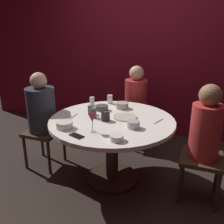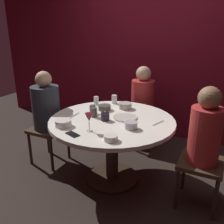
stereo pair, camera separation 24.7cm
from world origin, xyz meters
The scene contains 21 objects.
ground_plane centered at (0.00, 0.00, 0.00)m, with size 8.00×8.00×0.00m, color #2D231E.
back_wall centered at (0.00, 1.52, 1.30)m, with size 6.00×0.10×2.60m, color maroon.
dining_table centered at (0.00, 0.00, 0.58)m, with size 1.33×1.33×0.74m.
seated_diner_left centered at (-0.89, 0.00, 0.73)m, with size 0.40×0.40×1.18m.
seated_diner_back centered at (0.00, 0.96, 0.72)m, with size 0.40×0.40×1.16m.
seated_diner_right centered at (0.94, 0.00, 0.73)m, with size 0.40×0.40×1.19m.
candle_holder centered at (-0.05, -0.06, 0.78)m, with size 0.09×0.09×0.10m.
wine_glass centered at (-0.05, -0.37, 0.87)m, with size 0.08×0.08×0.18m.
dinner_plate centered at (0.11, 0.09, 0.74)m, with size 0.26×0.26×0.01m, color beige.
cell_phone centered at (-0.15, -0.51, 0.74)m, with size 0.07×0.14×0.01m, color black.
bowl_serving_large centered at (0.28, -0.15, 0.77)m, with size 0.12×0.12×0.07m, color #B7B7BC.
bowl_salad_center centered at (-0.01, 0.38, 0.77)m, with size 0.15×0.15×0.07m, color #B2ADA3.
bowl_small_white centered at (-0.35, -0.39, 0.77)m, with size 0.16×0.16×0.06m, color silver.
bowl_sauce_side centered at (0.22, -0.47, 0.76)m, with size 0.12×0.12×0.05m, color silver.
bowl_rice_portion centered at (-0.21, 0.23, 0.77)m, with size 0.15×0.15×0.06m, color #4C4742.
cup_near_candle centered at (-0.40, 0.37, 0.79)m, with size 0.06×0.06×0.10m, color silver.
cup_by_left_diner centered at (-0.21, -0.02, 0.79)m, with size 0.07×0.07×0.10m, color #4C4742.
cup_by_right_diner centered at (-0.28, 0.08, 0.78)m, with size 0.07×0.07×0.09m, color #4C4742.
cup_center_front centered at (-0.22, 0.52, 0.79)m, with size 0.07×0.07×0.11m, color silver.
fork_near_plate centered at (0.47, 0.10, 0.74)m, with size 0.02×0.18×0.01m, color #B7B7BC.
knife_near_plate centered at (-0.42, -0.08, 0.74)m, with size 0.02×0.18×0.01m, color #B7B7BC.
Camera 1 is at (0.86, -2.29, 1.68)m, focal length 39.58 mm.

